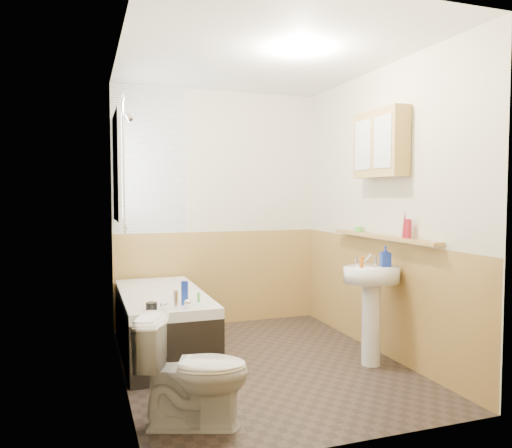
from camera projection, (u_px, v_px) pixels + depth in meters
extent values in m
plane|color=black|center=(262.00, 364.00, 4.11)|extent=(2.80, 2.80, 0.00)
plane|color=white|center=(262.00, 56.00, 3.97)|extent=(2.80, 2.80, 0.00)
cube|color=beige|center=(218.00, 208.00, 5.37)|extent=(2.20, 0.02, 2.50)
cube|color=beige|center=(350.00, 221.00, 2.71)|extent=(2.20, 0.02, 2.50)
cube|color=beige|center=(121.00, 214.00, 3.68)|extent=(0.02, 2.80, 2.50)
cube|color=beige|center=(380.00, 211.00, 4.40)|extent=(0.02, 2.80, 2.50)
cube|color=tan|center=(377.00, 295.00, 4.44)|extent=(0.01, 2.80, 1.00)
cube|color=tan|center=(346.00, 356.00, 2.77)|extent=(2.20, 0.01, 1.00)
cube|color=tan|center=(219.00, 278.00, 5.39)|extent=(2.20, 0.01, 1.00)
cube|color=white|center=(124.00, 214.00, 3.68)|extent=(0.01, 2.80, 2.50)
cube|color=white|center=(149.00, 160.00, 5.08)|extent=(0.75, 0.01, 1.50)
cube|color=white|center=(118.00, 167.00, 4.56)|extent=(0.03, 0.79, 0.99)
cube|color=white|center=(119.00, 167.00, 4.57)|extent=(0.01, 0.70, 0.90)
cube|color=white|center=(119.00, 167.00, 4.57)|extent=(0.01, 0.04, 0.90)
cube|color=black|center=(163.00, 327.00, 4.39)|extent=(0.70, 1.57, 0.46)
cube|color=white|center=(162.00, 297.00, 4.37)|extent=(0.70, 1.57, 0.08)
cube|color=white|center=(162.00, 298.00, 4.37)|extent=(0.56, 1.43, 0.04)
cylinder|color=silver|center=(176.00, 300.00, 3.72)|extent=(0.04, 0.04, 0.14)
sphere|color=silver|center=(164.00, 305.00, 3.69)|extent=(0.06, 0.06, 0.06)
sphere|color=silver|center=(188.00, 303.00, 3.75)|extent=(0.06, 0.06, 0.06)
cylinder|color=silver|center=(124.00, 164.00, 4.09)|extent=(0.02, 0.02, 1.15)
cylinder|color=silver|center=(125.00, 228.00, 4.12)|extent=(0.04, 0.04, 0.02)
cylinder|color=silver|center=(123.00, 99.00, 4.06)|extent=(0.04, 0.04, 0.02)
cylinder|color=silver|center=(129.00, 117.00, 4.08)|extent=(0.06, 0.08, 0.08)
imported|color=white|center=(194.00, 372.00, 3.00)|extent=(0.76, 0.58, 0.66)
cylinder|color=white|center=(371.00, 325.00, 4.08)|extent=(0.15, 0.15, 0.66)
ellipsoid|color=white|center=(372.00, 275.00, 4.05)|extent=(0.47, 0.38, 0.13)
cylinder|color=silver|center=(356.00, 261.00, 4.10)|extent=(0.03, 0.03, 0.08)
cylinder|color=silver|center=(375.00, 260.00, 4.16)|extent=(0.03, 0.03, 0.08)
cylinder|color=silver|center=(367.00, 258.00, 4.11)|extent=(0.02, 0.11, 0.09)
cube|color=tan|center=(382.00, 237.00, 4.26)|extent=(0.10, 1.46, 0.03)
cube|color=tan|center=(381.00, 144.00, 4.21)|extent=(0.15, 0.63, 0.57)
cube|color=silver|center=(383.00, 142.00, 4.04)|extent=(0.01, 0.24, 0.43)
cube|color=silver|center=(363.00, 145.00, 4.33)|extent=(0.01, 0.24, 0.43)
cylinder|color=maroon|center=(408.00, 229.00, 3.91)|extent=(0.06, 0.06, 0.15)
cone|color=maroon|center=(405.00, 224.00, 3.95)|extent=(0.06, 0.06, 0.23)
cylinder|color=#59C647|center=(358.00, 229.00, 4.62)|extent=(0.09, 0.09, 0.05)
imported|color=#19339E|center=(385.00, 262.00, 4.06)|extent=(0.12, 0.18, 0.08)
cylinder|color=orange|center=(362.00, 262.00, 3.98)|extent=(0.04, 0.04, 0.09)
cube|color=#19339E|center=(185.00, 293.00, 3.86)|extent=(0.06, 0.05, 0.19)
cylinder|color=black|center=(152.00, 306.00, 3.71)|extent=(0.10, 0.10, 0.05)
cylinder|color=#59C647|center=(199.00, 297.00, 3.96)|extent=(0.03, 0.03, 0.08)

